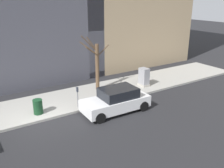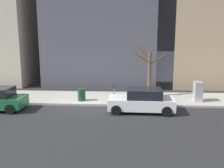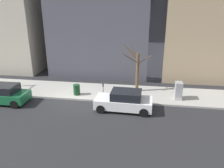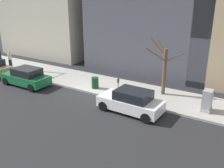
{
  "view_description": "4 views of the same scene",
  "coord_description": "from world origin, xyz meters",
  "px_view_note": "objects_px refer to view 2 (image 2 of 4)",
  "views": [
    {
      "loc": [
        -12.92,
        3.59,
        6.86
      ],
      "look_at": [
        0.87,
        -5.28,
        1.04
      ],
      "focal_mm": 40.0,
      "sensor_mm": 36.0,
      "label": 1
    },
    {
      "loc": [
        -16.75,
        -3.32,
        4.89
      ],
      "look_at": [
        1.08,
        -2.26,
        1.38
      ],
      "focal_mm": 40.0,
      "sensor_mm": 36.0,
      "label": 2
    },
    {
      "loc": [
        -15.89,
        -5.67,
        7.35
      ],
      "look_at": [
        0.15,
        -3.21,
        1.56
      ],
      "focal_mm": 35.0,
      "sensor_mm": 36.0,
      "label": 3
    },
    {
      "loc": [
        -14.26,
        -11.07,
        7.25
      ],
      "look_at": [
        0.75,
        -1.72,
        0.86
      ],
      "focal_mm": 40.0,
      "sensor_mm": 36.0,
      "label": 4
    }
  ],
  "objects_px": {
    "parked_car_white": "(142,101)",
    "office_block_center": "(110,14)",
    "trash_bin": "(82,95)",
    "parking_meter": "(114,91)",
    "bare_tree": "(149,72)",
    "utility_box": "(198,92)"
  },
  "relations": [
    {
      "from": "parked_car_white",
      "to": "office_block_center",
      "type": "height_order",
      "value": "office_block_center"
    },
    {
      "from": "trash_bin",
      "to": "parked_car_white",
      "type": "bearing_deg",
      "value": -114.99
    },
    {
      "from": "parked_car_white",
      "to": "parking_meter",
      "type": "relative_size",
      "value": 3.15
    },
    {
      "from": "parking_meter",
      "to": "parked_car_white",
      "type": "bearing_deg",
      "value": -129.4
    },
    {
      "from": "parking_meter",
      "to": "bare_tree",
      "type": "distance_m",
      "value": 3.56
    },
    {
      "from": "trash_bin",
      "to": "office_block_center",
      "type": "bearing_deg",
      "value": -7.48
    },
    {
      "from": "bare_tree",
      "to": "trash_bin",
      "type": "height_order",
      "value": "bare_tree"
    },
    {
      "from": "trash_bin",
      "to": "parking_meter",
      "type": "bearing_deg",
      "value": -100.6
    },
    {
      "from": "utility_box",
      "to": "trash_bin",
      "type": "distance_m",
      "value": 8.5
    },
    {
      "from": "bare_tree",
      "to": "parked_car_white",
      "type": "bearing_deg",
      "value": 168.93
    },
    {
      "from": "parked_car_white",
      "to": "utility_box",
      "type": "relative_size",
      "value": 2.97
    },
    {
      "from": "parking_meter",
      "to": "trash_bin",
      "type": "height_order",
      "value": "parking_meter"
    },
    {
      "from": "parked_car_white",
      "to": "office_block_center",
      "type": "distance_m",
      "value": 14.51
    },
    {
      "from": "parking_meter",
      "to": "bare_tree",
      "type": "relative_size",
      "value": 0.32
    },
    {
      "from": "utility_box",
      "to": "trash_bin",
      "type": "bearing_deg",
      "value": 92.7
    },
    {
      "from": "parked_car_white",
      "to": "bare_tree",
      "type": "xyz_separation_m",
      "value": [
        3.7,
        -0.72,
        1.36
      ]
    },
    {
      "from": "utility_box",
      "to": "office_block_center",
      "type": "height_order",
      "value": "office_block_center"
    },
    {
      "from": "office_block_center",
      "to": "bare_tree",
      "type": "bearing_deg",
      "value": -157.99
    },
    {
      "from": "utility_box",
      "to": "bare_tree",
      "type": "distance_m",
      "value": 3.91
    },
    {
      "from": "parked_car_white",
      "to": "bare_tree",
      "type": "height_order",
      "value": "bare_tree"
    },
    {
      "from": "utility_box",
      "to": "trash_bin",
      "type": "xyz_separation_m",
      "value": [
        -0.4,
        8.49,
        -0.25
      ]
    },
    {
      "from": "bare_tree",
      "to": "trash_bin",
      "type": "bearing_deg",
      "value": 108.75
    }
  ]
}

